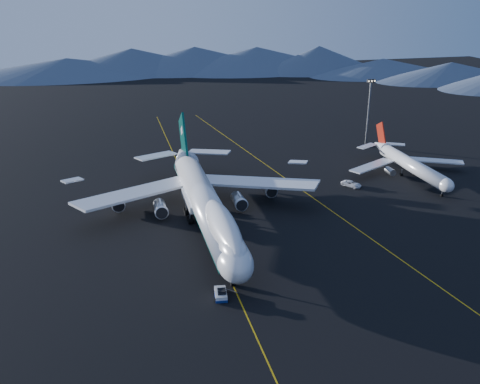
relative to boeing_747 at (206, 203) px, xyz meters
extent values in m
plane|color=black|center=(0.00, -0.03, -5.81)|extent=(500.00, 500.00, 0.00)
cube|color=#C79B0B|center=(0.00, -0.03, -5.80)|extent=(0.25, 220.00, 0.01)
cube|color=#C79B0B|center=(30.00, 9.97, -5.80)|extent=(28.08, 198.09, 0.01)
cone|color=#46546B|center=(-40.81, 231.40, 0.19)|extent=(100.00, 100.00, 12.00)
cone|color=#46546B|center=(36.76, 232.07, 0.19)|extent=(100.00, 100.00, 12.00)
cone|color=#46546B|center=(110.33, 207.46, 0.19)|extent=(100.00, 100.00, 12.00)
cone|color=#46546B|center=(171.87, 160.24, 0.19)|extent=(100.00, 100.00, 12.00)
cylinder|color=silver|center=(0.00, -0.03, -0.21)|extent=(6.50, 56.00, 6.50)
ellipsoid|color=silver|center=(0.00, -28.03, -0.21)|extent=(6.50, 10.40, 6.50)
ellipsoid|color=silver|center=(0.00, -18.53, 2.29)|extent=(5.13, 25.16, 5.85)
cube|color=black|center=(0.00, -30.03, 0.99)|extent=(3.60, 1.61, 1.29)
cone|color=silver|center=(0.00, 32.97, 0.59)|extent=(6.50, 12.00, 6.50)
cube|color=#043E37|center=(0.00, 0.97, -1.11)|extent=(6.24, 60.00, 1.10)
cube|color=silver|center=(0.00, 5.47, -1.31)|extent=(7.50, 13.00, 1.60)
cube|color=silver|center=(-14.50, 11.47, -0.61)|extent=(30.62, 23.28, 2.83)
cube|color=silver|center=(14.50, 11.47, -0.61)|extent=(30.62, 23.28, 2.83)
cylinder|color=slate|center=(-9.50, 7.47, -3.41)|extent=(2.90, 5.50, 2.90)
cylinder|color=slate|center=(-19.00, 13.97, -3.41)|extent=(2.90, 5.50, 2.90)
cylinder|color=slate|center=(9.50, 7.47, -3.41)|extent=(2.90, 5.50, 2.90)
cylinder|color=slate|center=(19.00, 13.97, -3.41)|extent=(2.90, 5.50, 2.90)
cube|color=#043E37|center=(0.00, 31.97, 5.59)|extent=(0.55, 14.11, 15.94)
cube|color=silver|center=(-7.50, 34.47, 0.99)|extent=(12.39, 9.47, 0.98)
cube|color=silver|center=(7.50, 34.47, 0.99)|extent=(12.39, 9.47, 0.98)
cylinder|color=black|center=(0.00, -26.53, -5.26)|extent=(0.90, 1.10, 1.10)
cube|color=silver|center=(-3.00, -29.78, -5.13)|extent=(2.47, 4.22, 1.00)
cube|color=navy|center=(-3.00, -29.78, -5.50)|extent=(2.59, 4.41, 0.46)
cube|color=black|center=(-3.00, -29.78, -4.40)|extent=(1.62, 1.62, 0.82)
cylinder|color=silver|center=(62.75, 17.83, -2.25)|extent=(3.76, 31.65, 3.76)
ellipsoid|color=silver|center=(62.75, 2.01, -2.25)|extent=(3.76, 5.26, 3.76)
cone|color=silver|center=(62.75, 36.63, -1.86)|extent=(3.76, 6.92, 3.76)
cube|color=silver|center=(52.86, 22.78, -3.04)|extent=(16.61, 11.21, 0.35)
cube|color=silver|center=(72.64, 22.78, -3.04)|extent=(16.61, 11.21, 0.35)
cylinder|color=slate|center=(57.31, 20.31, -4.23)|extent=(1.88, 3.46, 1.88)
cylinder|color=slate|center=(68.19, 20.31, -4.23)|extent=(1.88, 3.46, 1.88)
cube|color=maroon|center=(62.75, 37.12, 1.90)|extent=(0.35, 6.74, 7.97)
imported|color=white|center=(43.05, 15.35, -5.05)|extent=(5.30, 5.98, 1.54)
cylinder|color=black|center=(64.34, 49.66, -5.64)|extent=(2.09, 2.09, 0.35)
cylinder|color=slate|center=(64.34, 49.66, 5.10)|extent=(0.61, 0.61, 21.82)
cube|color=black|center=(64.34, 49.66, 16.27)|extent=(2.79, 0.70, 1.05)
camera|label=1|loc=(-19.40, -109.15, 45.90)|focal=40.00mm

